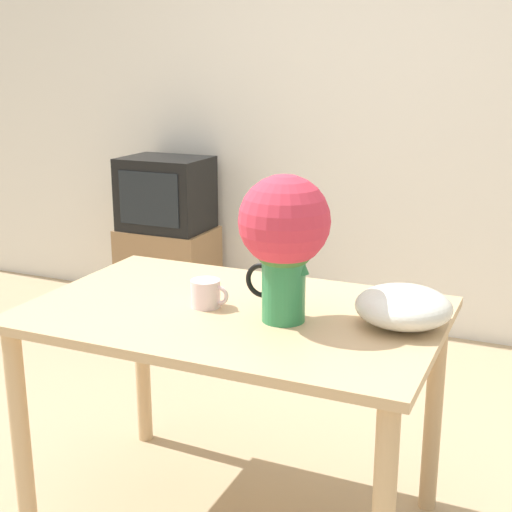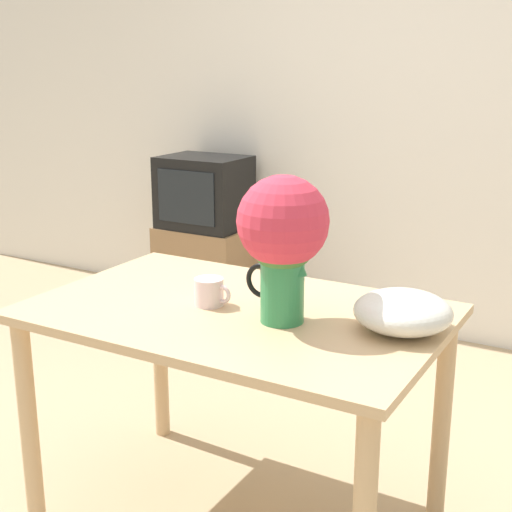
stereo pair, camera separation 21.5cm
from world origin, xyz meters
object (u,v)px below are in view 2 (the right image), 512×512
Objects in this scene: coffee_mug at (210,292)px; white_bowl at (403,312)px; flower_vase at (283,234)px; tv_set at (204,192)px.

white_bowl reaches higher than coffee_mug.
coffee_mug is (-0.27, 0.01, -0.23)m from flower_vase.
flower_vase is 3.48× the size of coffee_mug.
tv_set reaches higher than white_bowl.
flower_vase reaches higher than white_bowl.
flower_vase is at bearing -3.15° from coffee_mug.
coffee_mug is at bearing 176.85° from flower_vase.
tv_set is (-1.82, 1.68, -0.08)m from white_bowl.
coffee_mug is at bearing -171.77° from white_bowl.
tv_set is (-1.21, 1.77, -0.06)m from coffee_mug.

